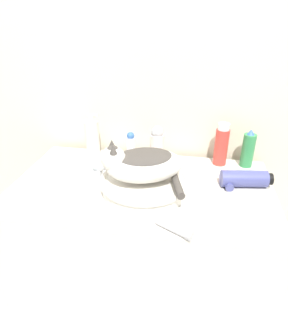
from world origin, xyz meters
The scene contains 12 objects.
wall_back centered at (0.00, 0.65, 1.20)m, with size 8.00×0.05×2.40m.
vanity_counter centered at (0.00, 0.30, 0.41)m, with size 1.03×0.60×0.82m.
sink_basin centered at (0.02, 0.26, 0.86)m, with size 0.34×0.34×0.06m.
cat centered at (0.01, 0.25, 0.95)m, with size 0.34×0.28×0.15m.
faucet centered at (-0.17, 0.30, 0.88)m, with size 0.14×0.06×0.12m.
soap_pump_bottle centered at (-0.28, 0.55, 0.91)m, with size 0.06×0.06×0.20m.
shampoo_bottle_tall centered at (0.31, 0.55, 0.92)m, with size 0.06×0.06×0.19m.
deodorant_stick centered at (-0.10, 0.55, 0.89)m, with size 0.04×0.04×0.13m.
spray_bottle_trigger centered at (0.43, 0.55, 0.90)m, with size 0.05×0.05×0.17m.
lotion_bottle_white centered at (0.03, 0.55, 0.91)m, with size 0.06×0.06×0.16m.
cream_tube centered at (0.15, 0.03, 0.84)m, with size 0.13×0.09×0.03m.
hair_dryer centered at (0.40, 0.36, 0.86)m, with size 0.20×0.10×0.07m.
Camera 1 is at (0.19, -0.71, 1.44)m, focal length 32.00 mm.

